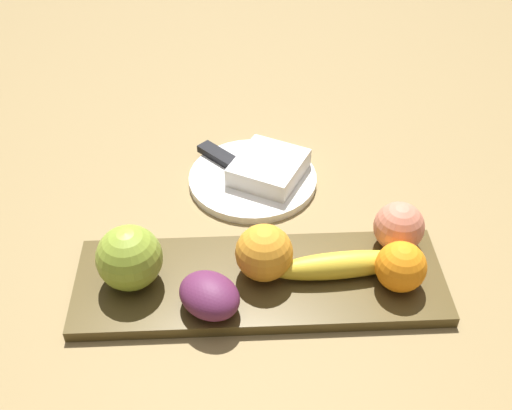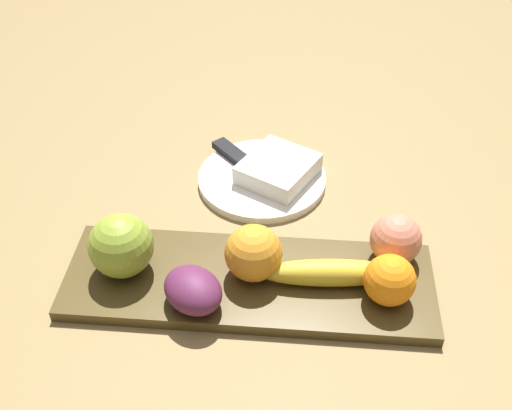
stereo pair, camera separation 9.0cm
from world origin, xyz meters
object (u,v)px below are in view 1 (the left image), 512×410
fruit_tray (260,282)px  apple (129,258)px  knife (228,161)px  peach (399,227)px  orange_near_banana (262,253)px  grape_bunch (209,295)px  dinner_plate (253,179)px  folded_napkin (269,168)px  banana (341,265)px  orange_near_apple (401,267)px

fruit_tray → apple: (-0.16, 0.00, 0.05)m
knife → peach: bearing=4.9°
orange_near_banana → grape_bunch: size_ratio=0.91×
grape_bunch → knife: (0.03, 0.30, -0.02)m
orange_near_banana → dinner_plate: (-0.00, 0.21, -0.05)m
folded_napkin → dinner_plate: bearing=180.0°
banana → grape_bunch: grape_bunch is taller
orange_near_apple → grape_bunch: 0.24m
banana → orange_near_apple: size_ratio=2.85×
banana → dinner_plate: (-0.10, 0.22, -0.03)m
fruit_tray → knife: (-0.04, 0.25, 0.01)m
fruit_tray → grape_bunch: (-0.06, -0.05, 0.03)m
folded_napkin → knife: size_ratio=0.74×
banana → knife: bearing=-65.3°
orange_near_banana → folded_napkin: 0.22m
banana → grape_bunch: size_ratio=2.27×
dinner_plate → knife: (-0.04, 0.03, 0.01)m
apple → orange_near_apple: apple is taller
apple → grape_bunch: bearing=-26.7°
fruit_tray → peach: peach is taller
fruit_tray → banana: size_ratio=2.60×
apple → orange_near_banana: bearing=2.0°
fruit_tray → peach: size_ratio=7.04×
apple → banana: apple is taller
peach → dinner_plate: size_ratio=0.34×
orange_near_apple → folded_napkin: bearing=122.0°
peach → grape_bunch: bearing=-158.5°
grape_bunch → folded_napkin: grape_bunch is taller
knife → banana: bearing=-14.0°
orange_near_apple → dinner_plate: (-0.18, 0.24, -0.04)m
orange_near_banana → peach: size_ratio=1.09×
orange_near_apple → peach: 0.07m
peach → folded_napkin: peach is taller
orange_near_banana → folded_napkin: bearing=83.9°
orange_near_banana → dinner_plate: size_ratio=0.37×
orange_near_banana → grape_bunch: bearing=-140.0°
knife → orange_near_apple: bearing=-5.5°
apple → peach: bearing=8.0°
orange_near_apple → dinner_plate: size_ratio=0.32×
folded_napkin → fruit_tray: bearing=-96.5°
fruit_tray → orange_near_apple: (0.18, -0.02, 0.04)m
peach → dinner_plate: peach is taller
banana → peach: peach is taller
orange_near_apple → orange_near_banana: orange_near_banana is taller
orange_near_banana → knife: bearing=99.3°
fruit_tray → apple: size_ratio=5.71×
fruit_tray → knife: bearing=98.5°
fruit_tray → orange_near_banana: 0.05m
orange_near_banana → peach: (0.19, 0.04, -0.00)m
apple → peach: apple is taller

